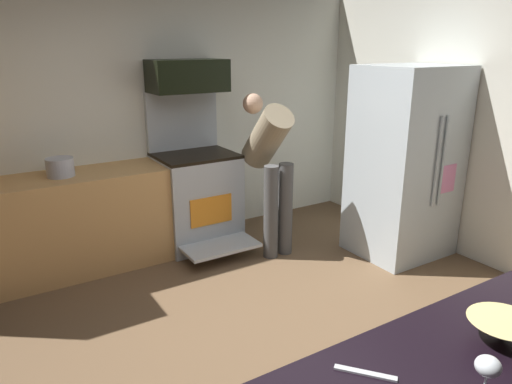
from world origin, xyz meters
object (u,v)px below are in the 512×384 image
at_px(person_cook, 270,161).
at_px(mixing_bowl_large, 503,330).
at_px(stock_pot, 60,167).
at_px(oven_range, 197,196).
at_px(microwave, 188,76).
at_px(wine_glass_far, 488,368).
at_px(refrigerator, 405,163).

bearing_deg(person_cook, mixing_bowl_large, -105.76).
relative_size(mixing_bowl_large, stock_pot, 1.20).
height_order(oven_range, microwave, microwave).
relative_size(oven_range, wine_glass_far, 10.63).
xyz_separation_m(microwave, refrigerator, (1.62, -1.33, -0.79)).
bearing_deg(wine_glass_far, refrigerator, 45.79).
relative_size(microwave, stock_pot, 3.20).
height_order(microwave, stock_pot, microwave).
relative_size(wine_glass_far, stock_pot, 0.63).
distance_m(person_cook, wine_glass_far, 3.20).
bearing_deg(oven_range, microwave, 90.00).
xyz_separation_m(microwave, person_cook, (0.54, -0.63, -0.78)).
distance_m(person_cook, stock_pot, 1.88).
height_order(wine_glass_far, stock_pot, stock_pot).
height_order(mixing_bowl_large, wine_glass_far, wine_glass_far).
xyz_separation_m(oven_range, person_cook, (0.54, -0.54, 0.41)).
bearing_deg(stock_pot, refrigerator, -23.54).
bearing_deg(refrigerator, stock_pot, 156.46).
bearing_deg(stock_pot, wine_glass_far, -79.53).
xyz_separation_m(oven_range, mixing_bowl_large, (-0.26, -3.38, 0.43)).
bearing_deg(person_cook, microwave, 130.41).
bearing_deg(microwave, wine_glass_far, -99.49).
bearing_deg(wine_glass_far, microwave, 80.51).
xyz_separation_m(microwave, wine_glass_far, (-0.61, -3.62, -0.69)).
height_order(microwave, mixing_bowl_large, microwave).
xyz_separation_m(wine_glass_far, stock_pot, (-0.65, 3.54, -0.03)).
xyz_separation_m(oven_range, wine_glass_far, (-0.61, -3.53, 0.49)).
relative_size(refrigerator, person_cook, 1.18).
bearing_deg(oven_range, stock_pot, 179.40).
relative_size(mixing_bowl_large, wine_glass_far, 1.90).
distance_m(microwave, mixing_bowl_large, 3.57).
relative_size(person_cook, wine_glass_far, 10.54).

